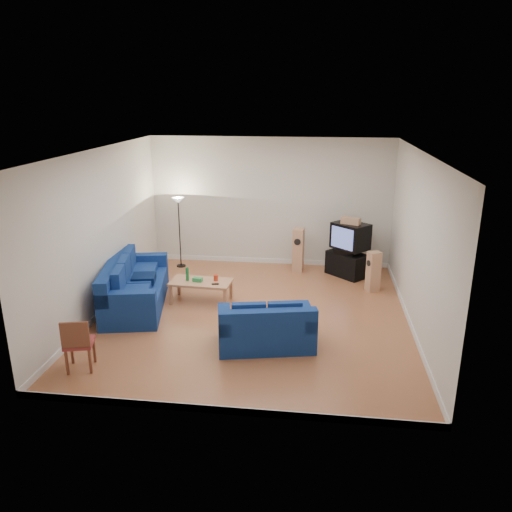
# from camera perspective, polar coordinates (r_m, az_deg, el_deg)

# --- Properties ---
(room) EXTENTS (6.01, 6.51, 3.21)m
(room) POSITION_cam_1_polar(r_m,az_deg,el_deg) (9.40, -0.31, 1.83)
(room) COLOR brown
(room) RESTS_ON ground
(sofa_three_seat) EXTENTS (1.57, 2.68, 0.97)m
(sofa_three_seat) POSITION_cam_1_polar(r_m,az_deg,el_deg) (10.54, -13.91, -3.71)
(sofa_three_seat) COLOR navy
(sofa_three_seat) RESTS_ON ground
(sofa_loveseat) EXTENTS (1.78, 1.23, 0.81)m
(sofa_loveseat) POSITION_cam_1_polar(r_m,az_deg,el_deg) (8.63, 1.16, -8.50)
(sofa_loveseat) COLOR navy
(sofa_loveseat) RESTS_ON ground
(coffee_table) EXTENTS (1.30, 0.71, 0.46)m
(coffee_table) POSITION_cam_1_polar(r_m,az_deg,el_deg) (10.48, -6.32, -3.14)
(coffee_table) COLOR tan
(coffee_table) RESTS_ON ground
(bottle) EXTENTS (0.08, 0.08, 0.28)m
(bottle) POSITION_cam_1_polar(r_m,az_deg,el_deg) (10.47, -7.85, -2.07)
(bottle) COLOR #197233
(bottle) RESTS_ON coffee_table
(tissue_box) EXTENTS (0.21, 0.14, 0.08)m
(tissue_box) POSITION_cam_1_polar(r_m,az_deg,el_deg) (10.43, -6.69, -2.70)
(tissue_box) COLOR green
(tissue_box) RESTS_ON coffee_table
(red_canister) EXTENTS (0.10, 0.10, 0.13)m
(red_canister) POSITION_cam_1_polar(r_m,az_deg,el_deg) (10.43, -4.62, -2.50)
(red_canister) COLOR red
(red_canister) RESTS_ON coffee_table
(remote) EXTENTS (0.15, 0.08, 0.02)m
(remote) POSITION_cam_1_polar(r_m,az_deg,el_deg) (10.24, -4.69, -3.20)
(remote) COLOR black
(remote) RESTS_ON coffee_table
(tv_stand) EXTENTS (1.04, 1.02, 0.57)m
(tv_stand) POSITION_cam_1_polar(r_m,az_deg,el_deg) (12.15, 10.32, -0.93)
(tv_stand) COLOR black
(tv_stand) RESTS_ON ground
(av_receiver) EXTENTS (0.57, 0.52, 0.11)m
(av_receiver) POSITION_cam_1_polar(r_m,az_deg,el_deg) (12.02, 10.21, 0.57)
(av_receiver) COLOR black
(av_receiver) RESTS_ON tv_stand
(television) EXTENTS (0.98, 0.96, 0.61)m
(television) POSITION_cam_1_polar(r_m,az_deg,el_deg) (11.96, 10.73, 2.26)
(television) COLOR black
(television) RESTS_ON av_receiver
(centre_speaker) EXTENTS (0.47, 0.34, 0.15)m
(centre_speaker) POSITION_cam_1_polar(r_m,az_deg,el_deg) (11.81, 10.78, 3.98)
(centre_speaker) COLOR tan
(centre_speaker) RESTS_ON television
(speaker_left) EXTENTS (0.29, 0.36, 1.08)m
(speaker_left) POSITION_cam_1_polar(r_m,az_deg,el_deg) (12.21, 4.85, 0.67)
(speaker_left) COLOR tan
(speaker_left) RESTS_ON ground
(speaker_right) EXTENTS (0.33, 0.31, 0.90)m
(speaker_right) POSITION_cam_1_polar(r_m,az_deg,el_deg) (11.26, 13.26, -1.75)
(speaker_right) COLOR tan
(speaker_right) RESTS_ON ground
(floor_lamp) EXTENTS (0.30, 0.30, 1.77)m
(floor_lamp) POSITION_cam_1_polar(r_m,az_deg,el_deg) (12.43, -8.85, 5.23)
(floor_lamp) COLOR black
(floor_lamp) RESTS_ON ground
(dining_chair) EXTENTS (0.52, 0.52, 0.89)m
(dining_chair) POSITION_cam_1_polar(r_m,az_deg,el_deg) (8.32, -19.68, -9.23)
(dining_chair) COLOR brown
(dining_chair) RESTS_ON ground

